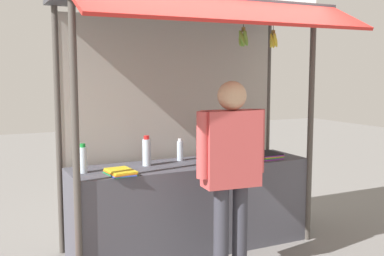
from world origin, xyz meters
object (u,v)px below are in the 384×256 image
(water_bottle_right, at_px, (220,144))
(banana_bunch_inner_right, at_px, (243,38))
(water_bottle_mid_left, at_px, (180,150))
(vendor_person, at_px, (231,162))
(magazine_stack_rear_center, at_px, (266,155))
(water_bottle_front_right, at_px, (83,159))
(water_bottle_back_right, at_px, (147,152))
(magazine_stack_far_right, at_px, (120,172))
(banana_bunch_inner_left, at_px, (273,40))

(water_bottle_right, relative_size, banana_bunch_inner_right, 1.10)
(water_bottle_mid_left, bearing_deg, vendor_person, -87.48)
(water_bottle_mid_left, xyz_separation_m, magazine_stack_rear_center, (0.87, -0.27, -0.08))
(water_bottle_front_right, xyz_separation_m, water_bottle_mid_left, (1.02, 0.15, -0.02))
(water_bottle_mid_left, bearing_deg, water_bottle_back_right, -166.38)
(magazine_stack_far_right, height_order, banana_bunch_inner_right, banana_bunch_inner_right)
(water_bottle_mid_left, relative_size, magazine_stack_rear_center, 0.75)
(water_bottle_right, distance_m, banana_bunch_inner_right, 1.18)
(water_bottle_front_right, height_order, banana_bunch_inner_left, banana_bunch_inner_left)
(water_bottle_mid_left, xyz_separation_m, vendor_person, (0.04, -0.95, 0.04))
(banana_bunch_inner_right, distance_m, banana_bunch_inner_left, 0.33)
(water_bottle_mid_left, xyz_separation_m, magazine_stack_far_right, (-0.74, -0.37, -0.08))
(water_bottle_mid_left, distance_m, water_bottle_back_right, 0.41)
(water_bottle_back_right, height_order, banana_bunch_inner_right, banana_bunch_inner_right)
(water_bottle_front_right, xyz_separation_m, magazine_stack_far_right, (0.28, -0.22, -0.10))
(water_bottle_right, height_order, banana_bunch_inner_right, banana_bunch_inner_right)
(water_bottle_back_right, bearing_deg, vendor_person, -62.73)
(magazine_stack_rear_center, distance_m, vendor_person, 1.07)
(water_bottle_front_right, bearing_deg, magazine_stack_far_right, -38.20)
(water_bottle_right, xyz_separation_m, water_bottle_back_right, (-0.82, -0.02, -0.01))
(water_bottle_mid_left, distance_m, magazine_stack_far_right, 0.83)
(water_bottle_mid_left, xyz_separation_m, banana_bunch_inner_right, (0.36, -0.60, 1.10))
(vendor_person, bearing_deg, banana_bunch_inner_left, 33.08)
(water_bottle_back_right, relative_size, magazine_stack_far_right, 0.88)
(water_bottle_right, height_order, magazine_stack_rear_center, water_bottle_right)
(banana_bunch_inner_right, xyz_separation_m, vendor_person, (-0.32, -0.35, -1.05))
(water_bottle_right, bearing_deg, water_bottle_mid_left, 169.52)
(vendor_person, bearing_deg, water_bottle_front_right, 148.07)
(water_bottle_mid_left, relative_size, magazine_stack_far_right, 0.69)
(magazine_stack_rear_center, bearing_deg, water_bottle_back_right, 172.03)
(magazine_stack_rear_center, xyz_separation_m, magazine_stack_far_right, (-1.61, -0.09, -0.01))
(vendor_person, bearing_deg, water_bottle_right, 71.42)
(water_bottle_right, relative_size, water_bottle_mid_left, 1.40)
(water_bottle_front_right, distance_m, water_bottle_back_right, 0.63)
(water_bottle_right, bearing_deg, banana_bunch_inner_right, -96.21)
(water_bottle_front_right, relative_size, water_bottle_mid_left, 1.16)
(banana_bunch_inner_right, height_order, vendor_person, banana_bunch_inner_right)
(water_bottle_front_right, bearing_deg, banana_bunch_inner_left, -14.60)
(water_bottle_front_right, distance_m, banana_bunch_inner_left, 2.07)
(water_bottle_back_right, bearing_deg, water_bottle_right, 1.30)
(water_bottle_front_right, distance_m, magazine_stack_rear_center, 1.90)
(water_bottle_right, bearing_deg, banana_bunch_inner_left, -62.07)
(water_bottle_right, relative_size, water_bottle_back_right, 1.08)
(water_bottle_back_right, height_order, banana_bunch_inner_left, banana_bunch_inner_left)
(magazine_stack_rear_center, bearing_deg, banana_bunch_inner_right, -147.49)
(banana_bunch_inner_right, bearing_deg, water_bottle_mid_left, 121.28)
(water_bottle_back_right, relative_size, vendor_person, 0.17)
(water_bottle_mid_left, relative_size, water_bottle_back_right, 0.78)
(water_bottle_right, height_order, water_bottle_mid_left, water_bottle_right)
(vendor_person, bearing_deg, banana_bunch_inner_right, 52.32)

